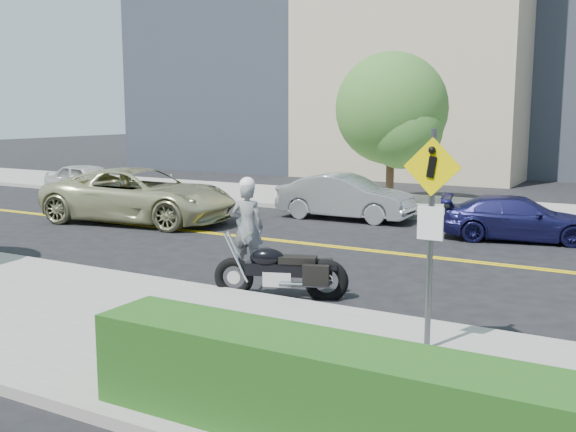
% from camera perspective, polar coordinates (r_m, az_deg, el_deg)
% --- Properties ---
extents(ground_plane, '(120.00, 120.00, 0.00)m').
position_cam_1_polar(ground_plane, '(16.80, 4.62, -2.68)').
color(ground_plane, black).
rests_on(ground_plane, ground).
extents(sidewalk_near, '(60.00, 5.00, 0.15)m').
position_cam_1_polar(sidewalk_near, '(10.67, -12.84, -9.36)').
color(sidewalk_near, '#9E9B91').
rests_on(sidewalk_near, ground_plane).
extents(sidewalk_far, '(60.00, 5.00, 0.15)m').
position_cam_1_polar(sidewalk_far, '(23.71, 12.28, 0.75)').
color(sidewalk_far, '#9E9B91').
rests_on(sidewalk_far, ground_plane).
extents(pedestrian_sign, '(0.78, 0.08, 3.00)m').
position_cam_1_polar(pedestrian_sign, '(9.15, 12.00, -0.21)').
color(pedestrian_sign, '#4C4C51').
rests_on(pedestrian_sign, sidewalk_near).
extents(motorcyclist, '(0.77, 0.60, 2.00)m').
position_cam_1_polar(motorcyclist, '(14.24, -3.44, -0.70)').
color(motorcyclist, '#B7B6BB').
rests_on(motorcyclist, ground).
extents(motorcycle, '(2.50, 1.50, 1.46)m').
position_cam_1_polar(motorcycle, '(12.24, -0.61, -3.58)').
color(motorcycle, black).
rests_on(motorcycle, ground).
extents(suv, '(6.26, 3.59, 1.64)m').
position_cam_1_polar(suv, '(20.90, -12.40, 1.72)').
color(suv, '#BBB989').
rests_on(suv, ground).
extents(parked_car_white, '(4.18, 2.07, 1.37)m').
position_cam_1_polar(parked_car_white, '(26.79, -16.49, 2.83)').
color(parked_car_white, silver).
rests_on(parked_car_white, ground).
extents(parked_car_silver, '(4.30, 1.63, 1.40)m').
position_cam_1_polar(parked_car_silver, '(21.05, 4.90, 1.62)').
color(parked_car_silver, '#96999D').
rests_on(parked_car_silver, ground).
extents(parked_car_blue, '(4.24, 2.50, 1.15)m').
position_cam_1_polar(parked_car_blue, '(18.62, 18.94, -0.19)').
color(parked_car_blue, '#1B1A50').
rests_on(parked_car_blue, ground).
extents(tree_far_a, '(3.96, 3.96, 5.41)m').
position_cam_1_polar(tree_far_a, '(24.31, 8.75, 8.97)').
color(tree_far_a, '#382619').
rests_on(tree_far_a, ground).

